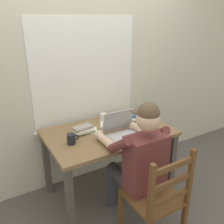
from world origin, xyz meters
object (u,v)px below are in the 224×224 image
Objects in this scene: desk at (109,140)px; coffee_mug_white at (104,117)px; coffee_mug_dark at (71,139)px; book_stack_side at (83,129)px; computer_mouse at (143,129)px; book_stack_main at (136,117)px; seated_person at (138,159)px; laptop at (123,130)px; wooden_chair at (157,199)px.

desk is 11.01× the size of coffee_mug_white.
coffee_mug_dark is 0.24m from book_stack_side.
book_stack_main is (0.11, 0.27, 0.02)m from computer_mouse.
seated_person reaches higher than computer_mouse.
coffee_mug_dark is 0.70× the size of book_stack_main.
book_stack_main is (0.40, 0.09, 0.14)m from desk.
desk is at bearing -167.08° from book_stack_main.
book_stack_main is at bearing 67.86° from computer_mouse.
computer_mouse is at bearing -62.46° from coffee_mug_white.
desk is 10.88× the size of coffee_mug_dark.
computer_mouse is 0.45× the size of book_stack_side.
computer_mouse is at bearing -6.23° from laptop.
computer_mouse is at bearing -112.14° from book_stack_main.
coffee_mug_dark is (-0.45, 0.69, 0.36)m from wooden_chair.
computer_mouse is at bearing 47.59° from seated_person.
book_stack_main is at bearing 65.86° from wooden_chair.
desk is at bearing 92.00° from wooden_chair.
book_stack_main is at bearing -0.44° from book_stack_side.
seated_person is at bearing -97.92° from laptop.
laptop is 0.50m from coffee_mug_dark.
desk is 12.43× the size of computer_mouse.
coffee_mug_white is (0.00, 0.40, -0.01)m from laptop.
wooden_chair is at bearing -114.14° from book_stack_main.
coffee_mug_dark reaches higher than book_stack_main.
desk is at bearing 115.29° from laptop.
wooden_chair is 0.71m from computer_mouse.
seated_person is 0.36m from wooden_chair.
coffee_mug_dark is at bearing -148.16° from coffee_mug_white.
wooden_chair is (0.03, -0.75, -0.20)m from desk.
coffee_mug_dark is at bearing -171.81° from desk.
wooden_chair reaches higher than coffee_mug_white.
coffee_mug_dark is (-0.42, -0.06, 0.15)m from desk.
book_stack_side is (-0.24, 0.10, 0.14)m from desk.
desk is 1.01× the size of seated_person.
seated_person is at bearing -93.92° from coffee_mug_white.
laptop reaches higher than wooden_chair.
coffee_mug_dark is (-0.49, 0.09, -0.01)m from laptop.
desk is at bearing 93.19° from seated_person.
book_stack_main is 0.74× the size of book_stack_side.
laptop is 0.23m from computer_mouse.
seated_person is 7.50× the size of book_stack_main.
laptop is 2.92× the size of coffee_mug_white.
seated_person is 0.73m from coffee_mug_white.
seated_person reaches higher than desk.
coffee_mug_white reaches higher than book_stack_side.
desk is 0.36m from computer_mouse.
wooden_chair is 0.89m from coffee_mug_dark.
desk is 3.77× the size of laptop.
seated_person reaches higher than coffee_mug_white.
wooden_chair is at bearing -90.00° from seated_person.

